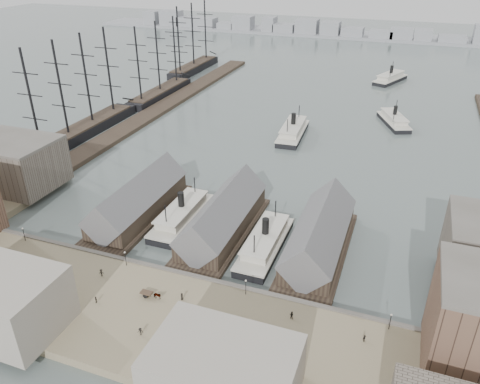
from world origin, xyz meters
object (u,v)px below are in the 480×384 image
at_px(tram, 477,380).
at_px(horse_cart_right, 267,343).
at_px(horse_cart_left, 2,253).
at_px(horse_cart_center, 154,295).
at_px(ferry_docked_west, 182,214).

height_order(tram, horse_cart_right, tram).
distance_m(tram, horse_cart_left, 105.24).
distance_m(tram, horse_cart_right, 36.35).
relative_size(tram, horse_cart_center, 2.19).
distance_m(ferry_docked_west, horse_cart_left, 45.84).
bearing_deg(horse_cart_left, ferry_docked_west, -16.46).
bearing_deg(horse_cart_left, horse_cart_center, -62.71).
bearing_deg(ferry_docked_west, horse_cart_left, -134.83).
bearing_deg(horse_cart_center, horse_cart_right, -99.55).
xyz_separation_m(ferry_docked_west, tram, (72.89, -34.69, 1.66)).
distance_m(horse_cart_center, horse_cart_right, 27.00).
relative_size(horse_cart_center, horse_cart_right, 1.05).
height_order(horse_cart_left, horse_cart_center, horse_cart_center).
distance_m(ferry_docked_west, horse_cart_center, 34.80).
height_order(ferry_docked_west, horse_cart_right, ferry_docked_west).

